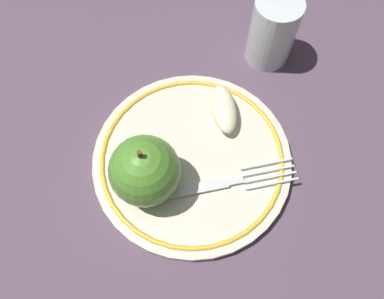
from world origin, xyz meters
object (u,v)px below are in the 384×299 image
(apple_red_whole, at_px, (145,171))
(fork, at_px, (216,184))
(apple_slice_front, at_px, (224,109))
(drinking_glass, at_px, (273,31))
(plate, at_px, (192,159))

(apple_red_whole, height_order, fork, apple_red_whole)
(apple_slice_front, height_order, drinking_glass, drinking_glass)
(apple_slice_front, bearing_deg, plate, -41.09)
(plate, distance_m, apple_slice_front, 0.07)
(fork, height_order, drinking_glass, drinking_glass)
(apple_slice_front, xyz_separation_m, fork, (-0.01, 0.09, -0.01))
(apple_red_whole, bearing_deg, apple_slice_front, -122.04)
(apple_red_whole, distance_m, apple_slice_front, 0.13)
(fork, bearing_deg, apple_slice_front, 71.44)
(fork, bearing_deg, apple_red_whole, 166.74)
(drinking_glass, bearing_deg, plate, 69.36)
(plate, xyz_separation_m, drinking_glass, (-0.07, -0.18, 0.04))
(apple_red_whole, xyz_separation_m, fork, (-0.08, -0.01, -0.04))
(fork, bearing_deg, drinking_glass, 57.25)
(apple_red_whole, distance_m, drinking_glass, 0.25)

